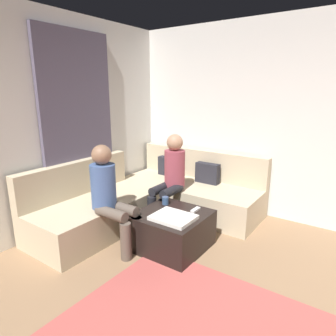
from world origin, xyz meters
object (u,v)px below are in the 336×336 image
(coffee_mug, at_px, (165,201))
(game_remote, at_px, (195,210))
(sectional_couch, at_px, (152,198))
(ottoman, at_px, (172,230))
(person_on_couch_side, at_px, (110,194))
(person_on_couch_back, at_px, (171,175))

(coffee_mug, relative_size, game_remote, 0.63)
(sectional_couch, distance_m, coffee_mug, 0.63)
(ottoman, distance_m, person_on_couch_side, 0.82)
(ottoman, xyz_separation_m, game_remote, (0.18, 0.22, 0.22))
(coffee_mug, bearing_deg, ottoman, -39.29)
(game_remote, bearing_deg, ottoman, -129.29)
(sectional_couch, height_order, ottoman, sectional_couch)
(person_on_couch_back, relative_size, person_on_couch_side, 1.00)
(sectional_couch, xyz_separation_m, person_on_couch_side, (0.15, -0.94, 0.38))
(coffee_mug, relative_size, person_on_couch_back, 0.08)
(person_on_couch_back, xyz_separation_m, person_on_couch_side, (-0.13, -0.99, 0.00))
(person_on_couch_side, bearing_deg, person_on_couch_back, 172.39)
(ottoman, height_order, game_remote, game_remote)
(person_on_couch_back, bearing_deg, person_on_couch_side, 82.39)
(ottoman, relative_size, person_on_couch_side, 0.63)
(ottoman, height_order, person_on_couch_back, person_on_couch_back)
(game_remote, relative_size, person_on_couch_back, 0.12)
(ottoman, xyz_separation_m, person_on_couch_back, (-0.43, 0.59, 0.45))
(game_remote, bearing_deg, person_on_couch_side, -139.75)
(coffee_mug, bearing_deg, sectional_couch, 143.94)
(sectional_couch, bearing_deg, person_on_couch_side, -81.06)
(sectional_couch, distance_m, ottoman, 0.89)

